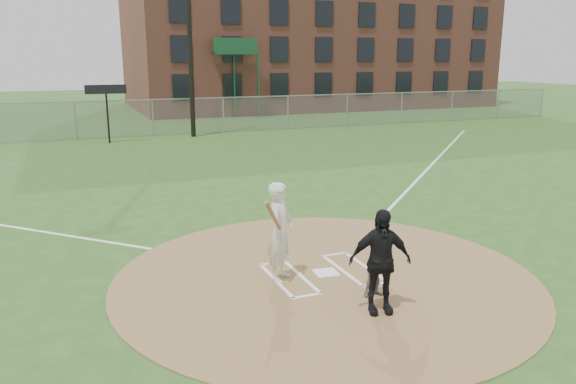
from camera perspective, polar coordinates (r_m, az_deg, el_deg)
name	(u,v)px	position (r m, az deg, el deg)	size (l,w,h in m)	color
ground	(325,277)	(11.37, 3.79, -8.60)	(140.00, 140.00, 0.00)	#29511B
dirt_circle	(325,276)	(11.37, 3.79, -8.55)	(8.40, 8.40, 0.02)	olive
home_plate	(326,273)	(11.47, 3.87, -8.21)	(0.46, 0.46, 0.03)	white
foul_line_first	(431,166)	(23.34, 14.29, 2.60)	(0.10, 24.00, 0.01)	white
catcher	(377,271)	(10.40, 9.05, -7.89)	(0.48, 0.37, 0.98)	slate
umpire	(380,261)	(9.65, 9.32, -6.96)	(1.07, 0.45, 1.83)	black
batters_boxes	(322,273)	(11.49, 3.47, -8.22)	(2.08, 1.88, 0.01)	white
batter_at_plate	(280,232)	(10.87, -0.77, -4.04)	(0.95, 1.05, 1.95)	silver
outfield_fence	(153,118)	(31.98, -13.56, 7.36)	(56.08, 0.08, 2.03)	slate
brick_warehouse	(305,19)	(51.81, 1.72, 17.16)	(30.00, 17.17, 15.00)	#944F40
light_pole	(189,11)	(31.27, -10.06, 17.66)	(1.20, 0.30, 12.22)	black
scoreboard_sign	(106,96)	(29.81, -17.99, 9.29)	(2.00, 0.10, 2.93)	black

